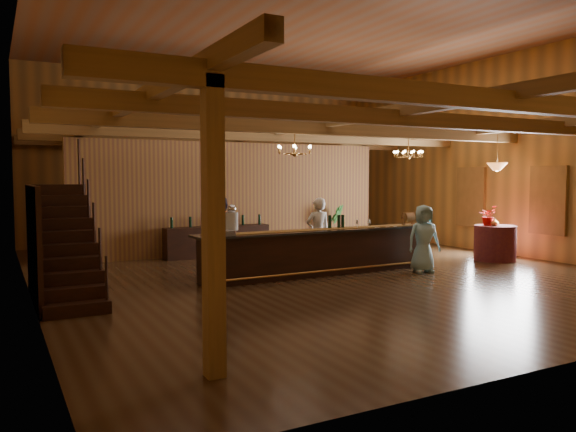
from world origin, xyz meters
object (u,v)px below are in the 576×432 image
chandelier_right (408,154)px  guest (424,239)px  round_table (495,243)px  backbar_shelf (217,241)px  pendant_lamp (497,167)px  beverage_dispenser (232,220)px  staff_second (218,236)px  bartender (318,233)px  chandelier_left (295,150)px  floor_plant (333,226)px  raffle_drum (408,218)px  tasting_bar (323,251)px

chandelier_right → guest: 3.83m
round_table → guest: 2.90m
backbar_shelf → pendant_lamp: 7.53m
beverage_dispenser → staff_second: (0.02, 0.84, -0.40)m
pendant_lamp → staff_second: pendant_lamp is taller
bartender → staff_second: staff_second is taller
round_table → chandelier_left: size_ratio=1.30×
bartender → guest: 2.44m
pendant_lamp → floor_plant: size_ratio=0.68×
chandelier_right → floor_plant: 3.07m
beverage_dispenser → round_table: beverage_dispenser is taller
pendant_lamp → bartender: (-4.58, 1.19, -1.58)m
chandelier_left → floor_plant: size_ratio=0.60×
guest → pendant_lamp: bearing=27.1°
guest → beverage_dispenser: bearing=-174.1°
round_table → staff_second: size_ratio=0.59×
beverage_dispenser → chandelier_right: bearing=17.1°
pendant_lamp → staff_second: (-7.11, 1.17, -1.53)m
round_table → bartender: bearing=165.4°
raffle_drum → round_table: (2.58, -0.33, -0.72)m
beverage_dispenser → tasting_bar: bearing=-0.1°
guest → chandelier_left: bearing=174.3°
chandelier_left → guest: size_ratio=0.53×
round_table → floor_plant: 4.64m
pendant_lamp → raffle_drum: bearing=172.8°
guest → tasting_bar: bearing=175.6°
beverage_dispenser → round_table: bearing=-2.6°
staff_second → floor_plant: bearing=175.3°
beverage_dispenser → floor_plant: (4.74, 3.65, -0.61)m
tasting_bar → bartender: bearing=65.0°
staff_second → beverage_dispenser: bearing=53.2°
tasting_bar → raffle_drum: bearing=-1.1°
guest → floor_plant: (0.45, 4.48, -0.10)m
tasting_bar → round_table: tasting_bar is taller
chandelier_left → floor_plant: chandelier_left is taller
staff_second → backbar_shelf: bearing=-145.9°
backbar_shelf → bartender: bearing=-64.4°
chandelier_right → staff_second: chandelier_right is taller
round_table → pendant_lamp: (0.00, 0.00, 1.95)m
tasting_bar → guest: size_ratio=3.92×
tasting_bar → guest: bearing=-22.6°
staff_second → guest: size_ratio=1.15×
tasting_bar → staff_second: 2.33m
chandelier_left → bartender: (0.94, 0.58, -1.91)m
chandelier_right → staff_second: (-6.06, -1.03, -1.91)m
round_table → bartender: size_ratio=0.63×
beverage_dispenser → raffle_drum: size_ratio=1.76×
beverage_dispenser → chandelier_left: size_ratio=0.75×
tasting_bar → round_table: bearing=-4.9°
chandelier_left → guest: bearing=-22.7°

